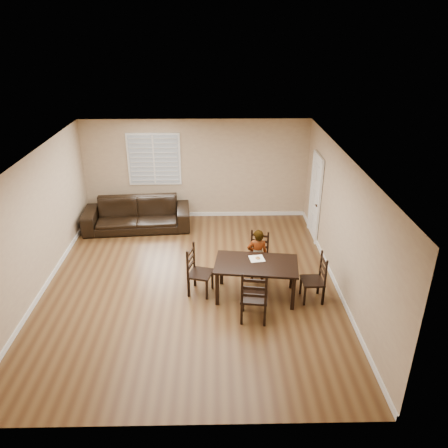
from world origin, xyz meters
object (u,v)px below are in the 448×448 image
(chair_left, at_px, (195,272))
(child, at_px, (257,256))
(chair_near, at_px, (259,253))
(chair_far, at_px, (254,300))
(dining_table, at_px, (256,267))
(sofa, at_px, (137,215))
(chair_right, at_px, (319,280))
(donut, at_px, (258,258))

(chair_left, distance_m, child, 1.34)
(chair_near, relative_size, chair_far, 0.87)
(dining_table, xyz_separation_m, sofa, (-2.83, 3.16, -0.26))
(dining_table, xyz_separation_m, child, (0.07, 0.57, -0.07))
(chair_left, bearing_deg, sofa, 44.02)
(chair_left, bearing_deg, dining_table, -82.59)
(chair_far, xyz_separation_m, sofa, (-2.72, 4.01, -0.09))
(chair_right, distance_m, child, 1.34)
(chair_near, xyz_separation_m, child, (-0.08, -0.42, 0.17))
(chair_near, xyz_separation_m, chair_left, (-1.35, -0.82, 0.05))
(chair_left, height_order, donut, chair_left)
(donut, height_order, sofa, sofa)
(dining_table, relative_size, chair_right, 1.74)
(chair_right, distance_m, donut, 1.24)
(dining_table, xyz_separation_m, chair_left, (-1.20, 0.17, -0.19))
(chair_far, height_order, chair_left, chair_far)
(chair_near, bearing_deg, donut, -78.88)
(child, height_order, sofa, child)
(child, xyz_separation_m, donut, (-0.03, -0.40, 0.18))
(chair_far, distance_m, donut, 1.07)
(chair_left, xyz_separation_m, chair_right, (2.41, -0.31, -0.02))
(dining_table, height_order, child, child)
(chair_far, height_order, sofa, chair_far)
(chair_left, height_order, child, child)
(dining_table, relative_size, sofa, 0.62)
(child, bearing_deg, chair_left, 15.98)
(chair_far, distance_m, chair_right, 1.49)
(dining_table, height_order, sofa, sofa)
(chair_near, xyz_separation_m, sofa, (-2.97, 2.17, -0.02))
(sofa, bearing_deg, chair_far, -60.50)
(child, bearing_deg, chair_far, 81.23)
(dining_table, bearing_deg, chair_right, 0.84)
(chair_far, relative_size, sofa, 0.39)
(chair_left, distance_m, donut, 1.28)
(child, height_order, donut, child)
(dining_table, xyz_separation_m, chair_right, (1.20, -0.14, -0.21))
(chair_right, relative_size, child, 0.83)
(dining_table, bearing_deg, child, 90.00)
(dining_table, xyz_separation_m, chair_near, (0.15, 0.99, -0.24))
(chair_right, xyz_separation_m, sofa, (-4.03, 3.29, -0.05))
(dining_table, relative_size, chair_near, 1.84)
(donut, bearing_deg, chair_right, -14.99)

